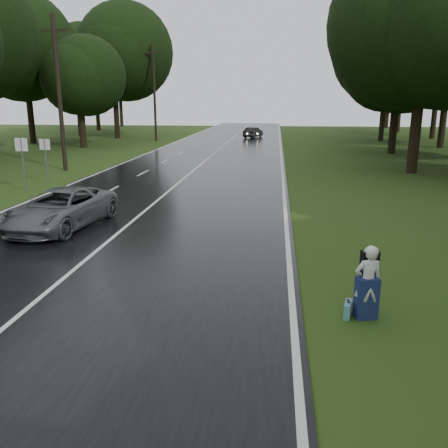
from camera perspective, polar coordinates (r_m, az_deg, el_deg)
The scene contains 16 objects.
ground at distance 11.10m, azimuth -23.49°, elevation -10.17°, with size 160.00×160.00×0.00m, color #294313.
road at distance 29.48m, azimuth -4.23°, elevation 6.10°, with size 12.00×140.00×0.04m, color black.
lane_center at distance 29.48m, azimuth -4.23°, elevation 6.14°, with size 0.12×140.00×0.01m, color silver.
grey_car at distance 17.67m, azimuth -19.35°, elevation 1.79°, with size 2.30×4.99×1.39m, color #565B5C.
far_car at distance 59.38m, azimuth 3.57°, elevation 11.10°, with size 1.34×3.84×1.26m, color black.
hitchhiker at distance 10.26m, azimuth 17.13°, elevation -7.08°, with size 0.66×0.62×1.61m.
suitcase at distance 10.43m, azimuth 14.88°, elevation -10.02°, with size 0.13×0.46×0.33m, color teal.
utility_pole_mid at distance 32.89m, azimuth -18.76°, elevation 6.22°, with size 1.80×0.28×9.66m, color black, non-canonical shape.
utility_pole_far at distance 55.52m, azimuth -8.28°, elevation 10.03°, with size 1.80×0.28×10.69m, color black, non-canonical shape.
road_sign_a at distance 25.75m, azimuth -23.00°, elevation 3.65°, with size 0.65×0.10×2.69m, color white, non-canonical shape.
road_sign_b at distance 27.82m, azimuth -20.65°, elevation 4.62°, with size 0.59×0.10×2.47m, color white, non-canonical shape.
tree_left_e at distance 48.86m, azimuth -16.75°, elevation 8.94°, with size 7.57×7.57×11.82m, color black, non-canonical shape.
tree_left_f at distance 60.33m, azimuth -12.86°, elevation 10.19°, with size 11.20×11.20×17.50m, color black, non-canonical shape.
tree_right_d at distance 32.39m, azimuth 21.88°, elevation 5.82°, with size 9.82×9.82×15.34m, color black, non-canonical shape.
tree_right_e at distance 43.85m, azimuth 19.73°, elevation 8.10°, with size 8.58×8.58×13.40m, color black, non-canonical shape.
tree_right_f at distance 57.52m, azimuth 18.56°, elevation 9.59°, with size 10.37×10.37×16.20m, color black, non-canonical shape.
Camera 1 is at (5.33, -8.65, 4.45)m, focal length 37.42 mm.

